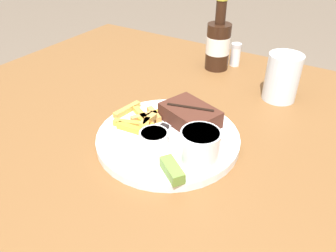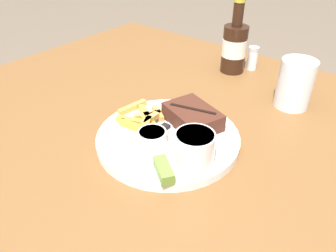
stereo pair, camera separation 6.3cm
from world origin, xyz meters
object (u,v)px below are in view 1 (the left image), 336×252
(dinner_plate, at_px, (168,138))
(pickle_spear, at_px, (172,170))
(salt_shaker, at_px, (235,54))
(coleslaw_cup, at_px, (200,145))
(beer_bottle, at_px, (218,43))
(steak_portion, at_px, (190,115))
(knife_utensil, at_px, (169,123))
(fork_utensil, at_px, (134,126))
(dipping_sauce_cup, at_px, (154,138))
(drinking_glass, at_px, (282,77))

(dinner_plate, xyz_separation_m, pickle_spear, (0.07, -0.09, 0.02))
(salt_shaker, bearing_deg, dinner_plate, -85.27)
(coleslaw_cup, bearing_deg, beer_bottle, 111.14)
(steak_portion, bearing_deg, dinner_plate, -104.04)
(knife_utensil, height_order, salt_shaker, salt_shaker)
(coleslaw_cup, distance_m, fork_utensil, 0.16)
(dipping_sauce_cup, xyz_separation_m, fork_utensil, (-0.07, 0.02, -0.01))
(coleslaw_cup, xyz_separation_m, knife_utensil, (-0.10, 0.07, -0.03))
(salt_shaker, bearing_deg, beer_bottle, -128.54)
(pickle_spear, distance_m, knife_utensil, 0.15)
(knife_utensil, bearing_deg, beer_bottle, 11.16)
(steak_portion, xyz_separation_m, beer_bottle, (-0.09, 0.31, 0.04))
(steak_portion, bearing_deg, pickle_spear, -71.43)
(dinner_plate, bearing_deg, pickle_spear, -54.55)
(drinking_glass, bearing_deg, fork_utensil, -123.56)
(dinner_plate, bearing_deg, steak_portion, 75.96)
(fork_utensil, distance_m, beer_bottle, 0.39)
(drinking_glass, bearing_deg, beer_bottle, 157.78)
(steak_portion, relative_size, dipping_sauce_cup, 2.41)
(drinking_glass, bearing_deg, dinner_plate, -114.36)
(beer_bottle, bearing_deg, coleslaw_cup, -68.86)
(coleslaw_cup, height_order, knife_utensil, coleslaw_cup)
(dinner_plate, xyz_separation_m, salt_shaker, (-0.03, 0.42, 0.02))
(dinner_plate, relative_size, dipping_sauce_cup, 5.10)
(knife_utensil, bearing_deg, coleslaw_cup, -120.64)
(pickle_spear, bearing_deg, dipping_sauce_cup, 143.37)
(coleslaw_cup, relative_size, pickle_spear, 1.14)
(fork_utensil, relative_size, drinking_glass, 1.20)
(dipping_sauce_cup, xyz_separation_m, drinking_glass, (0.14, 0.33, 0.02))
(steak_portion, relative_size, drinking_glass, 1.18)
(steak_portion, xyz_separation_m, dipping_sauce_cup, (-0.02, -0.10, -0.00))
(dinner_plate, xyz_separation_m, knife_utensil, (-0.02, 0.03, 0.01))
(dinner_plate, xyz_separation_m, fork_utensil, (-0.07, -0.01, 0.01))
(dipping_sauce_cup, bearing_deg, beer_bottle, 99.02)
(dinner_plate, distance_m, dipping_sauce_cup, 0.05)
(dinner_plate, relative_size, pickle_spear, 4.64)
(dinner_plate, height_order, dipping_sauce_cup, dipping_sauce_cup)
(dipping_sauce_cup, bearing_deg, drinking_glass, 67.36)
(coleslaw_cup, relative_size, salt_shaker, 1.06)
(dipping_sauce_cup, bearing_deg, dinner_plate, 81.36)
(drinking_glass, xyz_separation_m, salt_shaker, (-0.17, 0.13, -0.02))
(dipping_sauce_cup, xyz_separation_m, beer_bottle, (-0.07, 0.41, 0.04))
(knife_utensil, relative_size, drinking_glass, 1.48)
(beer_bottle, height_order, drinking_glass, beer_bottle)
(beer_bottle, bearing_deg, knife_utensil, -81.02)
(knife_utensil, distance_m, beer_bottle, 0.35)
(knife_utensil, xyz_separation_m, salt_shaker, (-0.02, 0.39, 0.01))
(dipping_sauce_cup, height_order, knife_utensil, dipping_sauce_cup)
(pickle_spear, relative_size, knife_utensil, 0.36)
(fork_utensil, xyz_separation_m, drinking_glass, (0.20, 0.31, 0.04))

